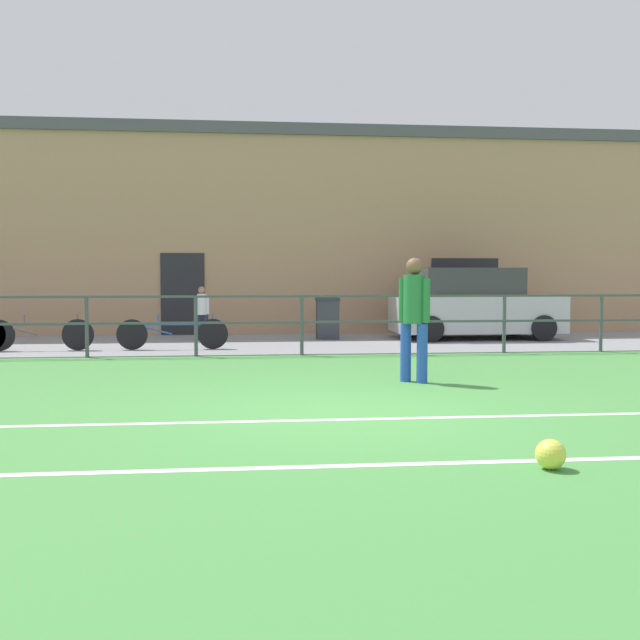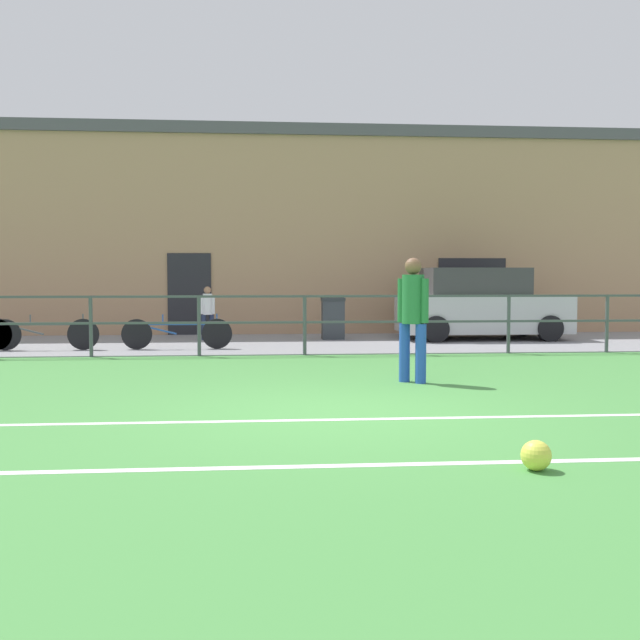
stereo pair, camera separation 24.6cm
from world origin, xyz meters
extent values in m
cube|color=#478C42|center=(0.00, 0.00, -0.02)|extent=(60.00, 44.00, 0.04)
cube|color=white|center=(0.00, -0.40, 0.00)|extent=(36.00, 0.11, 0.00)
cube|color=white|center=(0.00, -2.28, 0.00)|extent=(36.00, 0.11, 0.00)
cube|color=gray|center=(0.00, 8.50, 0.01)|extent=(48.00, 5.00, 0.02)
cylinder|color=#474C51|center=(-4.00, 6.00, 0.57)|extent=(0.07, 0.07, 1.15)
cylinder|color=#474C51|center=(-2.00, 6.00, 0.57)|extent=(0.07, 0.07, 1.15)
cylinder|color=#474C51|center=(0.00, 6.00, 0.57)|extent=(0.07, 0.07, 1.15)
cylinder|color=#474C51|center=(2.00, 6.00, 0.57)|extent=(0.07, 0.07, 1.15)
cylinder|color=#474C51|center=(4.00, 6.00, 0.57)|extent=(0.07, 0.07, 1.15)
cylinder|color=#474C51|center=(6.00, 6.00, 0.57)|extent=(0.07, 0.07, 1.15)
cube|color=#474C51|center=(0.00, 6.00, 1.13)|extent=(36.00, 0.04, 0.04)
cube|color=#474C51|center=(0.00, 6.00, 0.63)|extent=(36.00, 0.04, 0.04)
cube|color=tan|center=(0.00, 12.20, 2.56)|extent=(28.00, 2.40, 5.13)
cube|color=#232328|center=(-2.63, 10.98, 1.05)|extent=(1.10, 0.04, 2.10)
cube|color=#232328|center=(4.73, 10.98, 1.44)|extent=(1.80, 0.04, 1.10)
cube|color=#4C4C51|center=(0.00, 12.20, 5.28)|extent=(28.00, 2.56, 0.30)
cylinder|color=blue|center=(1.20, 2.32, 0.42)|extent=(0.15, 0.15, 0.84)
cylinder|color=blue|center=(1.39, 2.14, 0.42)|extent=(0.15, 0.15, 0.84)
cylinder|color=#237038|center=(1.29, 2.23, 1.18)|extent=(0.31, 0.31, 0.69)
sphere|color=brown|center=(1.29, 2.23, 1.65)|extent=(0.24, 0.24, 0.24)
cylinder|color=#237038|center=(1.15, 2.35, 1.17)|extent=(0.11, 0.11, 0.62)
cylinder|color=#237038|center=(1.43, 2.11, 1.17)|extent=(0.11, 0.11, 0.62)
sphere|color=#E5E04C|center=(1.25, -2.54, 0.12)|extent=(0.24, 0.24, 0.24)
cylinder|color=#232D4C|center=(-1.98, 9.41, 0.32)|extent=(0.11, 0.11, 0.59)
cylinder|color=#232D4C|center=(-2.16, 9.38, 0.32)|extent=(0.11, 0.11, 0.59)
cylinder|color=white|center=(-2.07, 9.40, 0.86)|extent=(0.22, 0.22, 0.49)
sphere|color=#A37556|center=(-2.07, 9.40, 1.19)|extent=(0.17, 0.17, 0.17)
cylinder|color=white|center=(-1.94, 9.42, 0.85)|extent=(0.08, 0.08, 0.44)
cylinder|color=white|center=(-2.20, 9.38, 0.85)|extent=(0.08, 0.08, 0.44)
cube|color=#B7B7BC|center=(4.44, 9.13, 0.62)|extent=(3.90, 1.79, 0.86)
cube|color=#373738|center=(4.24, 9.13, 1.38)|extent=(2.34, 1.50, 0.66)
cylinder|color=black|center=(3.11, 8.28, 0.32)|extent=(0.60, 0.18, 0.60)
cylinder|color=black|center=(5.77, 8.28, 0.32)|extent=(0.60, 0.18, 0.60)
cylinder|color=black|center=(3.11, 9.99, 0.32)|extent=(0.60, 0.18, 0.60)
cylinder|color=black|center=(5.77, 9.99, 0.32)|extent=(0.60, 0.18, 0.60)
cylinder|color=black|center=(-3.36, 7.20, 0.33)|extent=(0.62, 0.04, 0.62)
cylinder|color=black|center=(-1.73, 7.20, 0.33)|extent=(0.62, 0.04, 0.62)
cube|color=#234C99|center=(-2.54, 7.20, 0.53)|extent=(1.27, 0.04, 0.04)
cube|color=#234C99|center=(-2.95, 7.20, 0.43)|extent=(0.80, 0.03, 0.23)
cylinder|color=#234C99|center=(-2.83, 7.20, 0.63)|extent=(0.03, 0.03, 0.20)
cylinder|color=#234C99|center=(-1.73, 7.20, 0.60)|extent=(0.03, 0.03, 0.28)
cylinder|color=black|center=(-4.42, 7.20, 0.34)|extent=(0.63, 0.04, 0.63)
cube|color=#4C5156|center=(-5.19, 7.20, 0.54)|extent=(1.20, 0.04, 0.04)
cube|color=#4C5156|center=(-5.57, 7.20, 0.44)|extent=(0.75, 0.03, 0.23)
cylinder|color=#4C5156|center=(-5.46, 7.20, 0.64)|extent=(0.03, 0.03, 0.20)
cylinder|color=#4C5156|center=(-4.42, 7.20, 0.61)|extent=(0.03, 0.03, 0.28)
cube|color=#33383D|center=(0.88, 9.34, 0.47)|extent=(0.52, 0.43, 0.91)
cube|color=#282C30|center=(0.88, 9.34, 0.97)|extent=(0.55, 0.47, 0.08)
camera|label=1|loc=(-1.13, -7.98, 1.50)|focal=41.32mm
camera|label=2|loc=(-0.89, -8.00, 1.50)|focal=41.32mm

